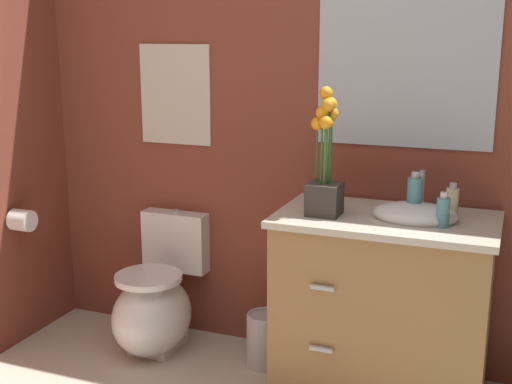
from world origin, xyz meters
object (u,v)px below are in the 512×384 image
object	(u,v)px
soap_bottle	(415,197)
lotion_bottle	(443,212)
vanity_cabinet	(383,305)
flower_vase	(325,169)
wall_mirror	(405,69)
trash_bin	(265,339)
wall_poster	(175,95)
hand_wash_bottle	(452,202)
toilet_paper_roll	(22,220)
toilet	(156,305)

from	to	relation	value
soap_bottle	lotion_bottle	size ratio (longest dim) A/B	1.38
vanity_cabinet	flower_vase	distance (m)	0.67
wall_mirror	flower_vase	bearing A→B (deg)	-125.03
trash_bin	wall_poster	xyz separation A→B (m)	(-0.59, 0.23, 1.16)
hand_wash_bottle	wall_poster	bearing A→B (deg)	171.47
soap_bottle	trash_bin	world-z (taller)	soap_bottle
hand_wash_bottle	soap_bottle	bearing A→B (deg)	-156.47
hand_wash_bottle	wall_mirror	xyz separation A→B (m)	(-0.26, 0.21, 0.54)
flower_vase	trash_bin	distance (m)	0.97
trash_bin	toilet_paper_roll	bearing A→B (deg)	-169.35
toilet	trash_bin	distance (m)	0.60
vanity_cabinet	soap_bottle	distance (m)	0.51
lotion_bottle	trash_bin	distance (m)	1.14
vanity_cabinet	toilet_paper_roll	distance (m)	1.85
vanity_cabinet	toilet_paper_roll	world-z (taller)	vanity_cabinet
trash_bin	toilet_paper_roll	distance (m)	1.37
soap_bottle	wall_poster	xyz separation A→B (m)	(-1.28, 0.28, 0.37)
flower_vase	trash_bin	size ratio (longest dim) A/B	2.03
soap_bottle	lotion_bottle	xyz separation A→B (m)	(0.13, -0.09, -0.03)
flower_vase	wall_mirror	world-z (taller)	wall_mirror
lotion_bottle	wall_poster	size ratio (longest dim) A/B	0.28
flower_vase	lotion_bottle	size ratio (longest dim) A/B	3.82
lotion_bottle	trash_bin	xyz separation A→B (m)	(-0.82, 0.14, -0.77)
vanity_cabinet	toilet_paper_roll	xyz separation A→B (m)	(-1.82, -0.17, 0.25)
lotion_bottle	hand_wash_bottle	bearing A→B (deg)	82.95
hand_wash_bottle	wall_mirror	bearing A→B (deg)	140.59
toilet	soap_bottle	distance (m)	1.45
wall_poster	vanity_cabinet	bearing A→B (deg)	-14.10
trash_bin	flower_vase	bearing A→B (deg)	-22.76
flower_vase	wall_poster	size ratio (longest dim) A/B	1.08
toilet	wall_mirror	bearing A→B (deg)	12.90
toilet_paper_roll	lotion_bottle	bearing A→B (deg)	2.53
soap_bottle	hand_wash_bottle	xyz separation A→B (m)	(0.15, 0.06, -0.02)
soap_bottle	toilet_paper_roll	distance (m)	1.96
hand_wash_bottle	toilet_paper_roll	bearing A→B (deg)	-173.15
soap_bottle	wall_mirror	xyz separation A→B (m)	(-0.11, 0.28, 0.52)
lotion_bottle	hand_wash_bottle	world-z (taller)	hand_wash_bottle
hand_wash_bottle	wall_mirror	distance (m)	0.64
flower_vase	lotion_bottle	world-z (taller)	flower_vase
toilet	flower_vase	world-z (taller)	flower_vase
vanity_cabinet	hand_wash_bottle	xyz separation A→B (m)	(0.26, 0.08, 0.48)
wall_mirror	toilet_paper_roll	xyz separation A→B (m)	(-1.82, -0.46, -0.77)
toilet	toilet_paper_roll	distance (m)	0.81
wall_poster	toilet_paper_roll	size ratio (longest dim) A/B	4.65
vanity_cabinet	hand_wash_bottle	distance (m)	0.55
soap_bottle	toilet_paper_roll	size ratio (longest dim) A/B	1.81
flower_vase	soap_bottle	xyz separation A→B (m)	(0.37, 0.09, -0.11)
soap_bottle	trash_bin	bearing A→B (deg)	176.07
wall_mirror	lotion_bottle	bearing A→B (deg)	-57.10
flower_vase	wall_mirror	size ratio (longest dim) A/B	0.69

